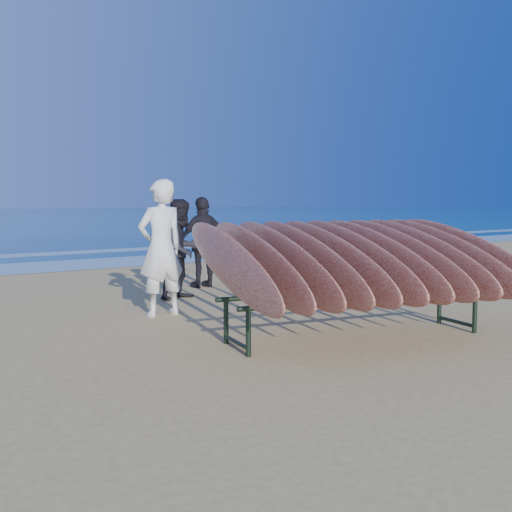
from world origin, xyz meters
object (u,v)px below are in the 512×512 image
(person_dark_a, at_px, (182,249))
(surfboard_rack, at_px, (356,259))
(person_dark_b, at_px, (204,242))
(person_white, at_px, (161,248))

(person_dark_a, bearing_deg, surfboard_rack, -105.31)
(person_dark_a, bearing_deg, person_dark_b, 26.22)
(surfboard_rack, xyz_separation_m, person_dark_b, (0.86, 4.71, -0.09))
(person_white, bearing_deg, person_dark_b, -135.79)
(person_white, relative_size, person_dark_b, 1.14)
(person_white, height_order, person_dark_b, person_white)
(surfboard_rack, bearing_deg, person_white, 126.09)
(surfboard_rack, bearing_deg, person_dark_b, 92.90)
(surfboard_rack, distance_m, person_white, 2.87)
(surfboard_rack, xyz_separation_m, person_white, (-1.11, 2.64, 0.02))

